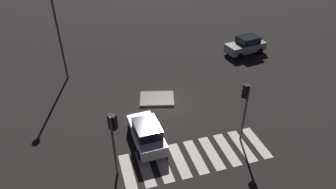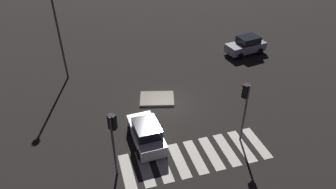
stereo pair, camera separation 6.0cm
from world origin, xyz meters
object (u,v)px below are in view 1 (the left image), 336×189
at_px(car_white, 147,133).
at_px(car_silver, 246,45).
at_px(traffic_light_east, 245,99).
at_px(traffic_island, 157,99).
at_px(traffic_light_south, 113,131).
at_px(street_lamp, 56,22).

relative_size(car_white, car_silver, 0.94).
height_order(car_white, traffic_light_east, traffic_light_east).
xyz_separation_m(traffic_island, car_silver, (11.55, 5.79, 0.84)).
distance_m(traffic_island, car_silver, 12.95).
distance_m(car_silver, traffic_light_south, 20.63).
bearing_deg(traffic_light_south, traffic_island, 7.89).
height_order(car_silver, street_lamp, street_lamp).
bearing_deg(traffic_island, traffic_light_east, -56.56).
height_order(traffic_light_south, street_lamp, street_lamp).
distance_m(car_white, traffic_light_south, 3.99).
bearing_deg(car_silver, traffic_light_east, 50.16).
bearing_deg(traffic_island, car_silver, 26.64).
bearing_deg(street_lamp, traffic_light_east, -47.62).
xyz_separation_m(car_silver, traffic_light_south, (-16.00, -12.79, 2.47)).
xyz_separation_m(traffic_island, street_lamp, (-7.11, 6.01, 5.45)).
height_order(car_white, traffic_light_south, traffic_light_south).
relative_size(traffic_light_south, street_lamp, 0.55).
bearing_deg(street_lamp, car_silver, -0.65).
bearing_deg(traffic_light_east, traffic_light_south, 60.56).
relative_size(car_silver, traffic_light_east, 0.99).
height_order(traffic_island, traffic_light_east, traffic_light_east).
height_order(car_silver, traffic_light_east, traffic_light_east).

